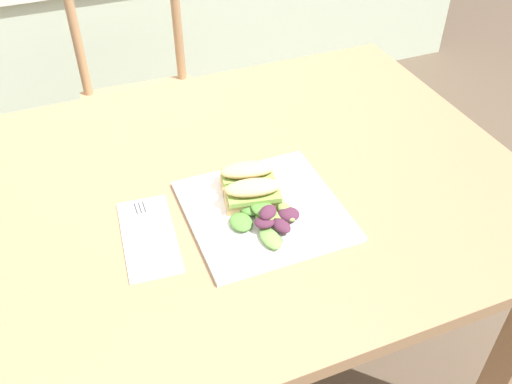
{
  "coord_description": "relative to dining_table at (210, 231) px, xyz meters",
  "views": [
    {
      "loc": [
        -0.19,
        -0.75,
        1.47
      ],
      "look_at": [
        0.12,
        0.02,
        0.76
      ],
      "focal_mm": 39.3,
      "sensor_mm": 36.0,
      "label": 1
    }
  ],
  "objects": [
    {
      "name": "plate_lunch",
      "position": [
        0.08,
        -0.11,
        0.12
      ],
      "size": [
        0.29,
        0.29,
        0.01
      ],
      "primitive_type": "cube",
      "color": "white",
      "rests_on": "dining_table"
    },
    {
      "name": "fork_on_napkin",
      "position": [
        -0.14,
        -0.07,
        0.12
      ],
      "size": [
        0.03,
        0.19,
        0.0
      ],
      "color": "silver",
      "rests_on": "napkin_folded"
    },
    {
      "name": "sandwich_half_front",
      "position": [
        0.06,
        -0.09,
        0.16
      ],
      "size": [
        0.12,
        0.08,
        0.06
      ],
      "color": "#DBB270",
      "rests_on": "plate_lunch"
    },
    {
      "name": "salad_mixed_greens",
      "position": [
        0.07,
        -0.15,
        0.14
      ],
      "size": [
        0.14,
        0.14,
        0.04
      ],
      "color": "#84A84C",
      "rests_on": "plate_lunch"
    },
    {
      "name": "napkin_folded",
      "position": [
        -0.14,
        -0.09,
        0.12
      ],
      "size": [
        0.11,
        0.22,
        0.0
      ],
      "primitive_type": "cube",
      "rotation": [
        0.0,
        0.0,
        -0.09
      ],
      "color": "white",
      "rests_on": "dining_table"
    },
    {
      "name": "dining_table",
      "position": [
        0.0,
        0.0,
        0.0
      ],
      "size": [
        1.32,
        0.9,
        0.74
      ],
      "color": "#997551",
      "rests_on": "ground"
    },
    {
      "name": "chair_wooden_far",
      "position": [
        0.03,
        0.85,
        -0.17
      ],
      "size": [
        0.42,
        0.42,
        0.87
      ],
      "color": "tan",
      "rests_on": "ground"
    },
    {
      "name": "sandwich_half_back",
      "position": [
        0.08,
        -0.03,
        0.16
      ],
      "size": [
        0.12,
        0.08,
        0.06
      ],
      "color": "#DBB270",
      "rests_on": "plate_lunch"
    }
  ]
}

